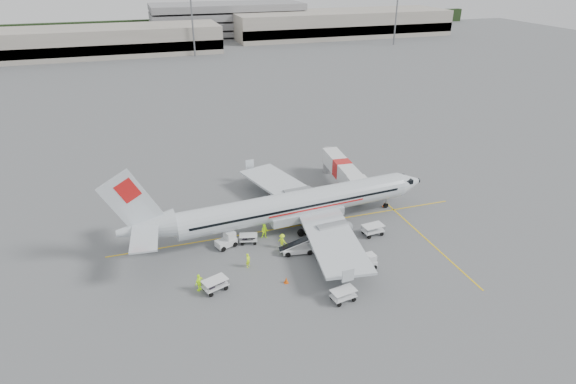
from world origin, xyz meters
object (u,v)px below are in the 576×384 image
Objects in this scene: jet_bridge at (342,174)px; belt_loader at (298,243)px; tug_fore at (366,262)px; tug_aft at (226,240)px; tug_mid at (348,260)px; aircraft at (297,188)px.

jet_bridge is 18.36m from belt_loader.
tug_aft is (-13.35, 8.82, 0.08)m from tug_fore.
tug_mid is 14.12m from tug_aft.
belt_loader reaches higher than tug_aft.
jet_bridge reaches higher than tug_aft.
aircraft reaches higher than tug_fore.
aircraft reaches higher than belt_loader.
tug_fore is (5.96, -5.11, -0.44)m from belt_loader.
tug_fore is at bearing -54.54° from tug_aft.
jet_bridge reaches higher than tug_mid.
aircraft reaches higher than jet_bridge.
tug_mid is at bearing -55.47° from tug_aft.
aircraft is 13.52m from jet_bridge.
jet_bridge is (9.86, 8.66, -3.26)m from aircraft.
belt_loader is (-11.59, -14.22, -0.78)m from jet_bridge.
tug_aft reaches higher than tug_fore.
tug_mid is at bearing -107.61° from jet_bridge.
jet_bridge is 21.73m from tug_aft.
jet_bridge is at bearing 68.31° from tug_fore.
tug_aft is (-9.13, -1.85, -4.39)m from aircraft.
belt_loader is (-1.74, -5.56, -4.04)m from aircraft.
tug_fore is 0.96× the size of tug_mid.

